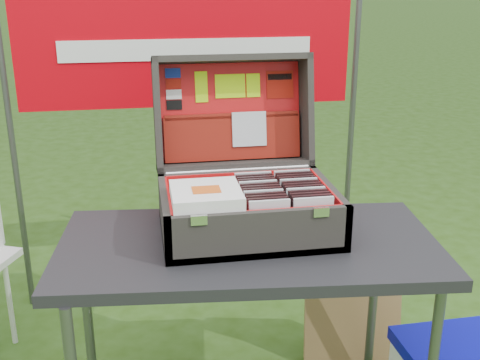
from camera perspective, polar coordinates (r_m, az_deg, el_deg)
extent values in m
cube|color=black|center=(2.04, 0.81, -6.35)|extent=(1.33, 0.76, 0.04)
cylinder|color=#59595B|center=(2.44, -14.19, -13.01)|extent=(0.04, 0.04, 0.75)
cylinder|color=#59595B|center=(2.59, 12.54, -10.79)|extent=(0.04, 0.04, 0.75)
cube|color=#3F3D38|center=(2.09, 0.79, -4.70)|extent=(0.59, 0.42, 0.02)
cube|color=#3F3D38|center=(1.88, 1.91, -5.25)|extent=(0.59, 0.02, 0.16)
cube|color=#3F3D38|center=(2.25, -0.12, -1.08)|extent=(0.59, 0.02, 0.16)
cube|color=#3F3D38|center=(2.03, -7.14, -3.47)|extent=(0.02, 0.42, 0.16)
cube|color=#3F3D38|center=(2.13, 8.38, -2.46)|extent=(0.02, 0.42, 0.16)
cube|color=red|center=(2.08, 0.80, -4.33)|extent=(0.55, 0.38, 0.01)
cube|color=silver|center=(1.82, -3.91, -3.81)|extent=(0.05, 0.01, 0.03)
cube|color=silver|center=(1.89, 7.70, -3.03)|extent=(0.05, 0.01, 0.03)
cylinder|color=silver|center=(2.23, -0.17, 0.94)|extent=(0.53, 0.02, 0.02)
cube|color=#3F3D38|center=(2.36, -0.93, 6.49)|extent=(0.59, 0.10, 0.42)
cube|color=#3F3D38|center=(2.29, -0.85, 11.45)|extent=(0.59, 0.16, 0.05)
cube|color=#3F3D38|center=(2.31, -0.50, 1.47)|extent=(0.59, 0.16, 0.05)
cube|color=#3F3D38|center=(2.27, -7.86, 6.12)|extent=(0.02, 0.24, 0.45)
cube|color=#3F3D38|center=(2.35, 6.25, 6.67)|extent=(0.02, 0.24, 0.45)
cube|color=red|center=(2.34, -0.87, 6.48)|extent=(0.54, 0.08, 0.37)
cube|color=red|center=(1.89, 1.83, -4.75)|extent=(0.55, 0.01, 0.14)
cube|color=red|center=(2.23, -0.06, -0.92)|extent=(0.55, 0.01, 0.14)
cube|color=red|center=(2.03, -6.74, -3.14)|extent=(0.01, 0.38, 0.14)
cube|color=red|center=(2.12, 8.02, -2.19)|extent=(0.01, 0.38, 0.14)
cube|color=maroon|center=(2.33, -0.72, 4.04)|extent=(0.53, 0.06, 0.17)
cube|color=maroon|center=(2.32, -0.77, 6.12)|extent=(0.52, 0.02, 0.02)
cube|color=silver|center=(2.32, 0.88, 4.86)|extent=(0.13, 0.04, 0.13)
cube|color=#1933B2|center=(2.32, -6.39, 10.04)|extent=(0.06, 0.01, 0.04)
cube|color=#B2170A|center=(2.32, -6.34, 9.05)|extent=(0.06, 0.01, 0.04)
cube|color=white|center=(2.32, -6.29, 8.06)|extent=(0.06, 0.01, 0.04)
cube|color=black|center=(2.32, -6.25, 7.08)|extent=(0.06, 0.01, 0.04)
cube|color=#B2EB0C|center=(2.32, -3.68, 8.80)|extent=(0.05, 0.03, 0.12)
cube|color=#B2EB0C|center=(2.34, -0.94, 8.90)|extent=(0.12, 0.02, 0.09)
cube|color=#B2EB0C|center=(2.35, 1.26, 8.96)|extent=(0.05, 0.02, 0.09)
cube|color=#B2170A|center=(2.37, 3.81, 9.02)|extent=(0.11, 0.02, 0.10)
cube|color=black|center=(2.38, 3.79, 9.74)|extent=(0.10, 0.01, 0.02)
cube|color=silver|center=(1.91, 2.79, -4.04)|extent=(0.13, 0.01, 0.15)
cube|color=black|center=(1.93, 2.65, -3.77)|extent=(0.13, 0.01, 0.15)
cube|color=black|center=(1.95, 2.50, -3.50)|extent=(0.13, 0.01, 0.15)
cube|color=black|center=(1.97, 2.36, -3.25)|extent=(0.13, 0.01, 0.15)
cube|color=silver|center=(2.00, 2.22, -2.99)|extent=(0.13, 0.01, 0.15)
cube|color=black|center=(2.02, 2.09, -2.75)|extent=(0.13, 0.01, 0.15)
cube|color=black|center=(2.04, 1.95, -2.51)|extent=(0.13, 0.01, 0.15)
cube|color=black|center=(2.06, 1.82, -2.27)|extent=(0.13, 0.01, 0.15)
cube|color=silver|center=(2.08, 1.70, -2.04)|extent=(0.13, 0.01, 0.15)
cube|color=black|center=(2.10, 1.57, -1.81)|extent=(0.13, 0.01, 0.15)
cube|color=black|center=(2.12, 1.45, -1.59)|extent=(0.13, 0.01, 0.15)
cube|color=black|center=(2.14, 1.33, -1.37)|extent=(0.13, 0.01, 0.15)
cube|color=silver|center=(2.17, 1.21, -1.16)|extent=(0.13, 0.01, 0.15)
cube|color=silver|center=(1.95, 6.93, -3.73)|extent=(0.13, 0.01, 0.15)
cube|color=black|center=(1.97, 6.74, -3.47)|extent=(0.13, 0.01, 0.15)
cube|color=black|center=(1.99, 6.55, -3.22)|extent=(0.13, 0.01, 0.15)
cube|color=black|center=(2.01, 6.37, -2.97)|extent=(0.13, 0.01, 0.15)
cube|color=silver|center=(2.03, 6.19, -2.72)|extent=(0.13, 0.01, 0.15)
cube|color=black|center=(2.05, 6.02, -2.48)|extent=(0.13, 0.01, 0.15)
cube|color=black|center=(2.07, 5.84, -2.25)|extent=(0.13, 0.01, 0.15)
cube|color=black|center=(2.09, 5.68, -2.02)|extent=(0.13, 0.01, 0.15)
cube|color=silver|center=(2.11, 5.51, -1.79)|extent=(0.13, 0.01, 0.15)
cube|color=black|center=(2.13, 5.35, -1.57)|extent=(0.13, 0.01, 0.15)
cube|color=black|center=(2.15, 5.19, -1.36)|extent=(0.13, 0.01, 0.15)
cube|color=black|center=(2.17, 5.04, -1.14)|extent=(0.13, 0.01, 0.15)
cube|color=silver|center=(2.20, 4.89, -0.93)|extent=(0.13, 0.01, 0.15)
cube|color=white|center=(1.94, -3.24, -1.89)|extent=(0.22, 0.22, 0.00)
cube|color=white|center=(1.94, -3.24, -1.75)|extent=(0.22, 0.22, 0.00)
cube|color=white|center=(1.93, -3.24, -1.61)|extent=(0.22, 0.22, 0.00)
cube|color=white|center=(1.93, -3.25, -1.48)|extent=(0.22, 0.22, 0.00)
cube|color=white|center=(1.93, -3.25, -1.34)|extent=(0.22, 0.22, 0.00)
cube|color=white|center=(1.93, -3.25, -1.20)|extent=(0.22, 0.22, 0.00)
cube|color=white|center=(1.93, -3.26, -1.06)|extent=(0.22, 0.22, 0.00)
cube|color=white|center=(1.93, -3.26, -0.92)|extent=(0.22, 0.22, 0.00)
cube|color=#D85919|center=(1.91, -3.23, -0.91)|extent=(0.09, 0.07, 0.00)
cube|color=#0408A0|center=(2.40, 20.27, -14.93)|extent=(0.43, 0.33, 0.05)
cylinder|color=silver|center=(2.99, -21.08, -10.16)|extent=(0.02, 0.02, 0.50)
cube|color=olive|center=(2.77, 10.57, -12.34)|extent=(0.44, 0.25, 0.44)
cylinder|color=#59595B|center=(3.09, -20.73, 2.88)|extent=(0.03, 0.03, 1.70)
cylinder|color=#59595B|center=(3.22, 10.48, 4.44)|extent=(0.03, 0.03, 1.70)
cube|color=#C3000C|center=(2.94, -5.04, 12.25)|extent=(1.60, 0.02, 0.55)
cube|color=white|center=(2.93, -5.02, 12.23)|extent=(1.20, 0.00, 0.10)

